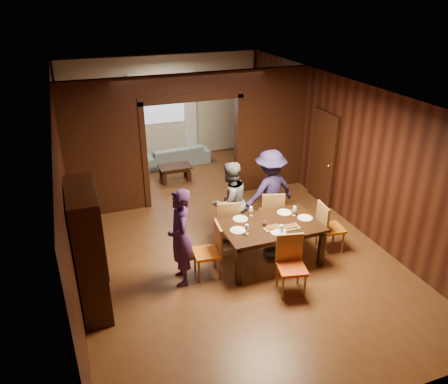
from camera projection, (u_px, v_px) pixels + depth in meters
name	position (u px, v px, depth m)	size (l,w,h in m)	color
floor	(217.00, 230.00, 8.95)	(9.00, 9.00, 0.00)	#543017
ceiling	(216.00, 89.00, 7.70)	(5.50, 9.00, 0.02)	silver
room_walls	(189.00, 133.00, 9.90)	(5.52, 9.01, 2.90)	black
person_purple	(180.00, 238.00, 7.08)	(0.62, 0.41, 1.70)	#3A1C53
person_grey	(230.00, 202.00, 8.33)	(0.79, 0.61, 1.62)	#57575E
person_navy	(270.00, 191.00, 8.65)	(1.10, 0.63, 1.71)	#231C47
sofa	(176.00, 155.00, 12.15)	(1.82, 0.71, 0.53)	#809AA8
serving_bowl	(274.00, 218.00, 7.78)	(0.32, 0.32, 0.08)	black
dining_table	(270.00, 243.00, 7.82)	(1.73, 1.08, 0.76)	black
coffee_table	(175.00, 173.00, 11.15)	(0.80, 0.50, 0.40)	black
chair_left	(207.00, 251.00, 7.37)	(0.44, 0.44, 0.97)	orange
chair_right	(331.00, 227.00, 8.12)	(0.44, 0.44, 0.97)	#CD6913
chair_far_l	(227.00, 221.00, 8.30)	(0.44, 0.44, 0.97)	red
chair_far_r	(271.00, 212.00, 8.65)	(0.44, 0.44, 0.97)	orange
chair_near	(292.00, 267.00, 6.98)	(0.44, 0.44, 0.97)	#D54314
hutch	(89.00, 250.00, 6.46)	(0.40, 1.20, 2.00)	black
door_right	(323.00, 158.00, 9.76)	(0.06, 0.90, 2.10)	black
window_far	(163.00, 100.00, 11.98)	(1.20, 0.03, 1.30)	silver
curtain_left	(137.00, 119.00, 11.91)	(0.35, 0.06, 2.40)	white
curtain_right	(190.00, 113.00, 12.38)	(0.35, 0.06, 2.40)	white
plate_left	(238.00, 230.00, 7.45)	(0.27, 0.27, 0.01)	silver
plate_far_l	(240.00, 219.00, 7.82)	(0.27, 0.27, 0.01)	silver
plate_far_r	(284.00, 212.00, 8.04)	(0.27, 0.27, 0.01)	white
plate_right	(305.00, 218.00, 7.85)	(0.27, 0.27, 0.01)	white
plate_near	(278.00, 232.00, 7.40)	(0.27, 0.27, 0.01)	silver
platter_a	(272.00, 228.00, 7.51)	(0.30, 0.20, 0.04)	slate
platter_b	(291.00, 227.00, 7.54)	(0.30, 0.20, 0.04)	gray
wineglass_left	(247.00, 229.00, 7.32)	(0.08, 0.08, 0.18)	white
wineglass_far	(251.00, 211.00, 7.90)	(0.08, 0.08, 0.18)	white
wineglass_right	(294.00, 211.00, 7.91)	(0.08, 0.08, 0.18)	silver
tumbler	(281.00, 229.00, 7.37)	(0.07, 0.07, 0.14)	white
condiment_jar	(265.00, 224.00, 7.54)	(0.08, 0.08, 0.11)	#481F10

